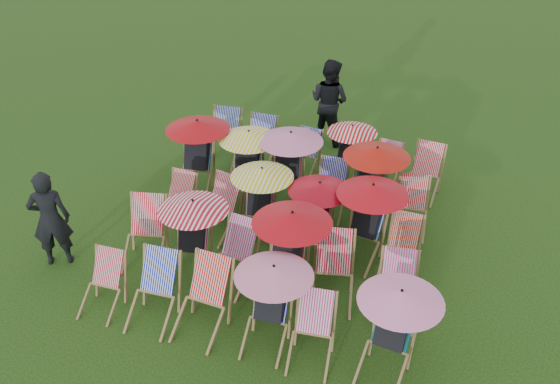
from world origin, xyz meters
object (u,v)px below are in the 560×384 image
(deckchair_29, at_px, (424,173))
(person_rear, at_px, (329,101))
(deckchair_5, at_px, (391,331))
(person_left, at_px, (50,219))
(deckchair_0, at_px, (101,285))

(deckchair_29, distance_m, person_rear, 2.78)
(deckchair_5, relative_size, deckchair_29, 1.41)
(deckchair_29, height_order, person_left, person_left)
(deckchair_0, relative_size, deckchair_5, 0.64)
(deckchair_29, bearing_deg, deckchair_5, -81.74)
(deckchair_5, xyz_separation_m, person_rear, (-2.37, 6.06, 0.24))
(deckchair_29, height_order, person_rear, person_rear)
(deckchair_5, xyz_separation_m, person_left, (-5.49, 0.59, 0.16))
(deckchair_0, xyz_separation_m, person_left, (-1.28, 0.70, 0.43))
(deckchair_0, relative_size, person_left, 0.49)
(person_rear, bearing_deg, deckchair_5, 130.43)
(person_left, distance_m, person_rear, 6.31)
(deckchair_5, distance_m, deckchair_29, 4.51)
(person_rear, bearing_deg, deckchair_0, 92.49)
(deckchair_29, xyz_separation_m, person_rear, (-2.26, 1.56, 0.47))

